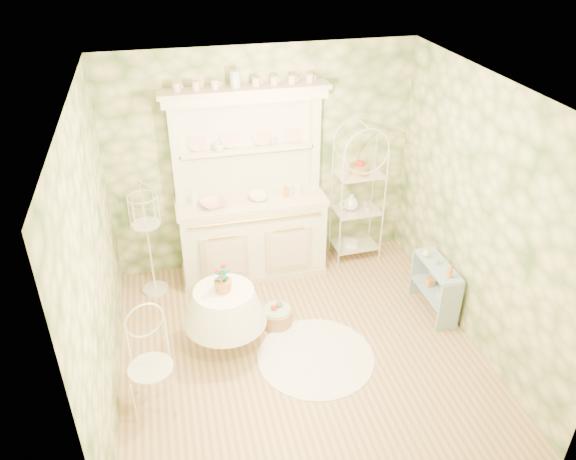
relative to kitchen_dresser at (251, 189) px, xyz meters
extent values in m
plane|color=tan|center=(0.20, -1.52, -1.15)|extent=(3.60, 3.60, 0.00)
plane|color=white|center=(0.20, -1.52, 1.56)|extent=(3.60, 3.60, 0.00)
plane|color=beige|center=(-1.60, -1.52, 0.21)|extent=(3.60, 3.60, 0.00)
plane|color=beige|center=(2.00, -1.52, 0.21)|extent=(3.60, 3.60, 0.00)
plane|color=beige|center=(0.20, 0.28, 0.21)|extent=(3.60, 3.60, 0.00)
plane|color=beige|center=(0.20, -3.32, 0.21)|extent=(3.60, 3.60, 0.00)
cube|color=white|center=(0.00, 0.00, 0.00)|extent=(1.87, 0.61, 2.29)
cube|color=white|center=(1.35, 0.08, -0.18)|extent=(0.62, 0.46, 1.94)
cube|color=#8FACBF|center=(1.82, -1.23, -0.83)|extent=(0.37, 0.77, 0.63)
cylinder|color=white|center=(-0.51, -1.29, -0.82)|extent=(0.68, 0.68, 0.64)
cube|color=white|center=(-1.26, -1.92, -0.67)|extent=(0.55, 0.55, 0.95)
cube|color=white|center=(-1.21, -0.13, -0.46)|extent=(0.36, 0.36, 1.38)
cylinder|color=tan|center=(0.07, -1.06, -1.05)|extent=(0.40, 0.40, 0.20)
cylinder|color=white|center=(0.34, -1.67, -1.14)|extent=(1.30, 1.30, 0.01)
imported|color=white|center=(-0.44, -0.07, -0.13)|extent=(0.35, 0.35, 0.07)
imported|color=white|center=(0.09, -0.02, -0.13)|extent=(0.31, 0.31, 0.08)
imported|color=white|center=(-0.32, 0.15, 0.47)|extent=(0.14, 0.14, 0.09)
imported|color=white|center=(0.31, 0.16, 0.47)|extent=(0.09, 0.09, 0.08)
imported|color=#3F7238|center=(-0.52, -1.31, -0.30)|extent=(0.16, 0.12, 0.28)
imported|color=#BA7732|center=(1.83, -1.47, -0.46)|extent=(0.08, 0.08, 0.16)
imported|color=#94B1C0|center=(1.81, -1.21, -0.49)|extent=(0.05, 0.05, 0.09)
imported|color=silver|center=(1.76, -1.05, -0.50)|extent=(0.09, 0.09, 0.10)
camera|label=1|loc=(-0.93, -5.75, 2.86)|focal=35.00mm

